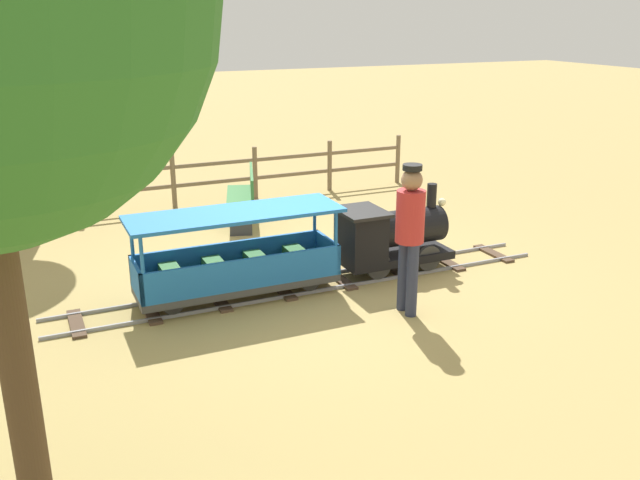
{
  "coord_description": "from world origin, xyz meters",
  "views": [
    {
      "loc": [
        6.9,
        -3.11,
        3.08
      ],
      "look_at": [
        0.0,
        -0.02,
        0.55
      ],
      "focal_mm": 38.46,
      "sensor_mm": 36.0,
      "label": 1
    }
  ],
  "objects_px": {
    "passenger_car": "(237,263)",
    "park_bench": "(244,197)",
    "locomotive": "(389,235)",
    "conductor_person": "(410,228)",
    "oak_tree_near": "(9,14)"
  },
  "relations": [
    {
      "from": "locomotive",
      "to": "oak_tree_near",
      "type": "relative_size",
      "value": 0.36
    },
    {
      "from": "conductor_person",
      "to": "oak_tree_near",
      "type": "relative_size",
      "value": 0.41
    },
    {
      "from": "park_bench",
      "to": "oak_tree_near",
      "type": "relative_size",
      "value": 0.34
    },
    {
      "from": "conductor_person",
      "to": "passenger_car",
      "type": "bearing_deg",
      "value": -126.06
    },
    {
      "from": "passenger_car",
      "to": "oak_tree_near",
      "type": "relative_size",
      "value": 0.59
    },
    {
      "from": "locomotive",
      "to": "passenger_car",
      "type": "bearing_deg",
      "value": -90.0
    },
    {
      "from": "passenger_car",
      "to": "park_bench",
      "type": "xyz_separation_m",
      "value": [
        -2.7,
        0.96,
        -0.01
      ]
    },
    {
      "from": "conductor_person",
      "to": "oak_tree_near",
      "type": "height_order",
      "value": "oak_tree_near"
    },
    {
      "from": "locomotive",
      "to": "oak_tree_near",
      "type": "distance_m",
      "value": 6.0
    },
    {
      "from": "locomotive",
      "to": "conductor_person",
      "type": "relative_size",
      "value": 0.89
    },
    {
      "from": "conductor_person",
      "to": "park_bench",
      "type": "bearing_deg",
      "value": -171.44
    },
    {
      "from": "locomotive",
      "to": "passenger_car",
      "type": "relative_size",
      "value": 0.61
    },
    {
      "from": "locomotive",
      "to": "passenger_car",
      "type": "height_order",
      "value": "locomotive"
    },
    {
      "from": "passenger_car",
      "to": "conductor_person",
      "type": "relative_size",
      "value": 1.45
    },
    {
      "from": "conductor_person",
      "to": "oak_tree_near",
      "type": "xyz_separation_m",
      "value": [
        -4.92,
        -3.46,
        2.09
      ]
    }
  ]
}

